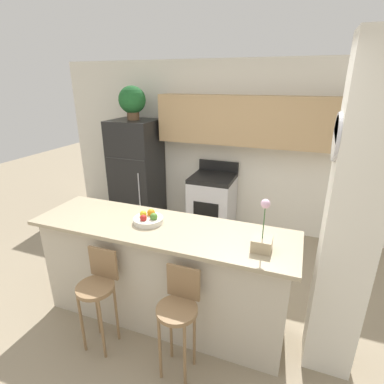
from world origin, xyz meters
TOP-DOWN VIEW (x-y plane):
  - ground_plane at (0.00, 0.00)m, footprint 14.00×14.00m
  - wall_back at (0.13, 2.23)m, footprint 5.60×0.38m
  - pillar_right at (1.51, 0.03)m, footprint 0.38×0.33m
  - counter_bar at (0.00, 0.00)m, footprint 2.43×0.70m
  - refrigerator at (-1.39, 1.92)m, footprint 0.71×0.69m
  - stove_range at (-0.10, 1.95)m, footprint 0.63×0.65m
  - bar_stool_left at (-0.37, -0.48)m, footprint 0.32×0.32m
  - bar_stool_right at (0.37, -0.48)m, footprint 0.32×0.32m
  - potted_plant_on_fridge at (-1.39, 1.92)m, footprint 0.41×0.41m
  - orchid_vase at (0.91, -0.09)m, footprint 0.15×0.15m
  - fruit_bowl at (-0.14, 0.03)m, footprint 0.27×0.27m

SIDE VIEW (x-z plane):
  - ground_plane at x=0.00m, z-range 0.00..0.00m
  - stove_range at x=-0.10m, z-range -0.07..1.00m
  - counter_bar at x=0.00m, z-range 0.00..1.02m
  - bar_stool_left at x=-0.37m, z-range 0.14..1.06m
  - bar_stool_right at x=0.37m, z-range 0.14..1.06m
  - refrigerator at x=-1.39m, z-range 0.00..1.68m
  - fruit_bowl at x=-0.14m, z-range 1.00..1.11m
  - orchid_vase at x=0.91m, z-range 0.90..1.33m
  - pillar_right at x=1.51m, z-range 0.01..2.56m
  - wall_back at x=0.13m, z-range 0.18..2.73m
  - potted_plant_on_fridge at x=-1.39m, z-range 1.71..2.21m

